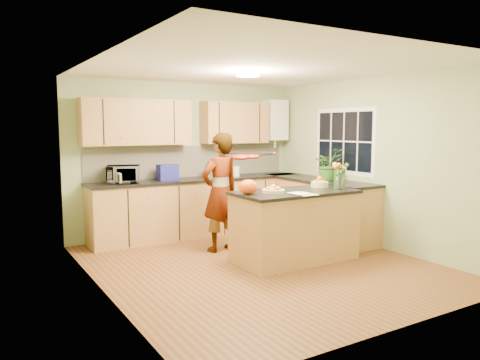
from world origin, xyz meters
TOP-DOWN VIEW (x-y plane):
  - floor at (0.00, 0.00)m, footprint 4.50×4.50m
  - ceiling at (0.00, 0.00)m, footprint 4.00×4.50m
  - wall_back at (0.00, 2.25)m, footprint 4.00×0.02m
  - wall_front at (0.00, -2.25)m, footprint 4.00×0.02m
  - wall_left at (-2.00, 0.00)m, footprint 0.02×4.50m
  - wall_right at (2.00, 0.00)m, footprint 0.02×4.50m
  - back_counter at (0.10, 1.95)m, footprint 3.64×0.62m
  - right_counter at (1.70, 0.85)m, footprint 0.62×2.24m
  - splashback at (0.10, 2.23)m, footprint 3.60×0.02m
  - upper_cabinets at (-0.18, 2.08)m, footprint 3.20×0.34m
  - boiler at (1.70, 2.09)m, footprint 0.40×0.30m
  - window_right at (1.99, 0.60)m, footprint 0.01×1.30m
  - light_switch at (-1.99, -0.60)m, footprint 0.02×0.09m
  - ceiling_lamp at (0.00, 0.30)m, footprint 0.30×0.30m
  - peninsula_island at (0.51, -0.06)m, footprint 1.64×0.84m
  - fruit_dish at (0.16, -0.06)m, footprint 0.29×0.29m
  - orange_bowl at (1.06, 0.09)m, footprint 0.24×0.24m
  - flower_vase at (1.11, -0.24)m, footprint 0.26×0.26m
  - orange_bag at (-0.18, -0.01)m, footprint 0.27×0.24m
  - papers at (0.41, -0.36)m, footprint 0.24×0.33m
  - violinist at (-0.09, 0.89)m, footprint 0.68×0.51m
  - violin at (0.11, 0.67)m, footprint 0.69×0.60m
  - microwave at (-1.17, 1.95)m, footprint 0.56×0.47m
  - blue_box at (-0.45, 1.97)m, footprint 0.32×0.24m
  - kettle at (0.27, 1.91)m, footprint 0.17×0.17m
  - jar_cream at (0.62, 2.00)m, footprint 0.13×0.13m
  - jar_white at (0.77, 1.89)m, footprint 0.14×0.14m
  - potted_plant at (1.70, 0.64)m, footprint 0.47×0.42m

SIDE VIEW (x-z plane):
  - floor at x=0.00m, z-range 0.00..0.00m
  - peninsula_island at x=0.51m, z-range 0.00..0.94m
  - back_counter at x=0.10m, z-range 0.00..0.94m
  - right_counter at x=1.70m, z-range 0.00..0.94m
  - violinist at x=-0.09m, z-range 0.00..1.70m
  - papers at x=0.41m, z-range 0.94..0.95m
  - fruit_dish at x=0.16m, z-range 0.93..1.03m
  - orange_bowl at x=1.06m, z-range 0.93..1.07m
  - jar_cream at x=0.62m, z-range 0.94..1.10m
  - jar_white at x=0.77m, z-range 0.94..1.11m
  - orange_bag at x=-0.18m, z-range 0.94..1.12m
  - blue_box at x=-0.45m, z-range 0.94..1.19m
  - microwave at x=-1.17m, z-range 0.94..1.20m
  - kettle at x=0.27m, z-range 0.91..1.23m
  - potted_plant at x=1.70m, z-range 0.94..1.45m
  - splashback at x=0.10m, z-range 0.94..1.46m
  - wall_back at x=0.00m, z-range 0.00..2.50m
  - wall_front at x=0.00m, z-range 0.00..2.50m
  - wall_left at x=-2.00m, z-range 0.00..2.50m
  - wall_right at x=2.00m, z-range 0.00..2.50m
  - flower_vase at x=1.11m, z-range 1.02..1.49m
  - light_switch at x=-1.99m, z-range 1.26..1.34m
  - violin at x=0.11m, z-range 1.27..1.44m
  - window_right at x=1.99m, z-range 1.02..2.08m
  - upper_cabinets at x=-0.18m, z-range 1.50..2.20m
  - boiler at x=1.70m, z-range 1.47..2.33m
  - ceiling_lamp at x=0.00m, z-range 2.43..2.50m
  - ceiling at x=0.00m, z-range 2.49..2.51m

